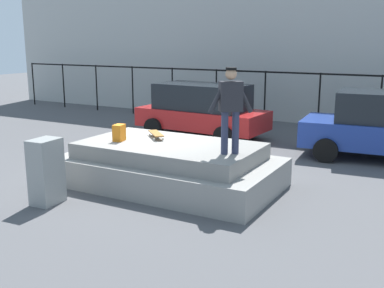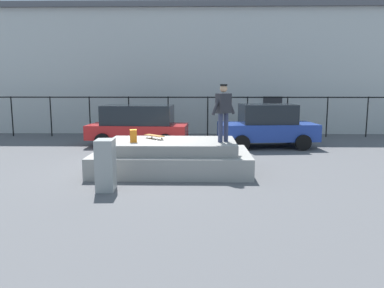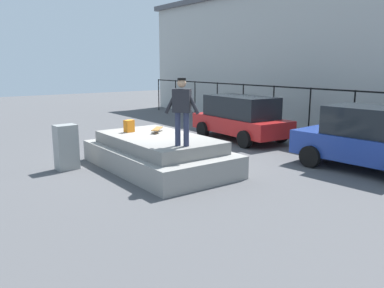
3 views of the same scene
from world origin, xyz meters
The scene contains 10 objects.
ground_plane centered at (0.00, 0.00, 0.00)m, with size 60.00×60.00×0.00m, color #4C4C4F.
concrete_ledge centered at (0.75, -0.49, 0.44)m, with size 4.70×2.65×0.95m.
skateboarder centered at (2.29, -0.74, 1.93)m, with size 0.75×0.64×1.69m.
skateboard centered at (0.19, -0.18, 1.05)m, with size 0.69×0.67×0.12m.
backpack centered at (-0.35, -0.84, 1.14)m, with size 0.28×0.20×0.37m, color orange.
car_red_hatchback_near centered at (-1.07, 4.47, 0.92)m, with size 4.32×2.21×1.75m.
car_blue_sedan_mid centered at (4.45, 4.22, 0.91)m, with size 4.15×2.39×1.82m.
utility_box centered at (-0.75, -2.65, 0.65)m, with size 0.44×0.60×1.29m, color gray.
fence_row centered at (0.00, 7.41, 1.38)m, with size 24.06×0.06×2.03m.
warehouse_building centered at (0.00, 12.72, 3.45)m, with size 27.86×8.76×6.87m.
Camera 2 is at (1.60, -11.99, 2.64)m, focal length 35.93 mm.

